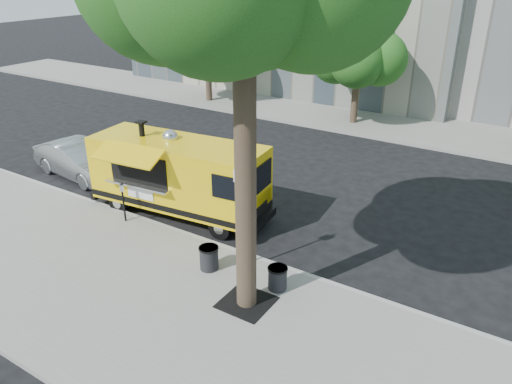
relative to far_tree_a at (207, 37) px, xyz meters
The scene contains 13 objects.
ground 16.30m from the far_tree_a, 50.89° to the right, with size 120.00×120.00×0.00m, color black.
sidewalk 19.48m from the far_tree_a, 58.47° to the right, with size 60.00×6.00×0.15m, color gray.
curb 16.99m from the far_tree_a, 52.92° to the right, with size 60.00×0.14×0.16m, color #999993.
far_sidewalk 10.73m from the far_tree_a, ahead, with size 60.00×5.00×0.15m, color gray.
tree_well 20.00m from the far_tree_a, 50.16° to the right, with size 1.20×1.20×0.02m, color black.
far_tree_a is the anchor object (origin of this frame).
far_tree_b 9.01m from the far_tree_a, ahead, with size 3.60×3.60×5.50m.
sign_post 18.14m from the far_tree_a, 50.17° to the right, with size 0.28×0.06×3.00m.
parking_meter 15.59m from the far_tree_a, 62.85° to the right, with size 0.11×0.11×1.33m.
food_truck 14.71m from the far_tree_a, 56.68° to the right, with size 6.30×3.29×3.01m.
sedan 12.43m from the far_tree_a, 77.53° to the right, with size 1.47×4.22×1.39m, color #A2A5A9.
trash_bin_left 19.49m from the far_tree_a, 47.65° to the right, with size 0.52×0.52×0.62m.
trash_bin_right 18.37m from the far_tree_a, 52.79° to the right, with size 0.55×0.55×0.66m.
Camera 1 is at (8.09, -11.04, 7.72)m, focal length 35.00 mm.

